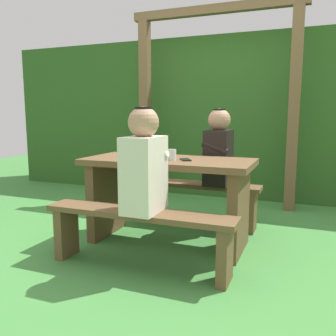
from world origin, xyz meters
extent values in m
plane|color=#458B3F|center=(0.00, 0.00, 0.00)|extent=(12.00, 12.00, 0.00)
cube|color=#2F5922|center=(0.00, 2.24, 1.04)|extent=(6.40, 0.83, 2.08)
cube|color=brown|center=(-0.91, 1.49, 1.12)|extent=(0.12, 0.12, 2.24)
cube|color=brown|center=(0.91, 1.49, 1.12)|extent=(0.12, 0.12, 2.24)
cube|color=brown|center=(0.00, 1.49, 2.29)|extent=(2.06, 0.10, 0.10)
cube|color=brown|center=(0.00, 0.00, 0.70)|extent=(1.40, 0.64, 0.05)
cube|color=brown|center=(-0.60, 0.00, 0.34)|extent=(0.08, 0.54, 0.68)
cube|color=brown|center=(0.60, 0.00, 0.34)|extent=(0.08, 0.54, 0.68)
cube|color=brown|center=(0.00, -0.56, 0.41)|extent=(1.40, 0.24, 0.04)
cube|color=brown|center=(-0.62, -0.56, 0.19)|extent=(0.07, 0.22, 0.39)
cube|color=brown|center=(0.62, -0.56, 0.19)|extent=(0.07, 0.22, 0.39)
cube|color=brown|center=(0.00, 0.56, 0.41)|extent=(1.40, 0.24, 0.04)
cube|color=brown|center=(-0.62, 0.56, 0.19)|extent=(0.07, 0.22, 0.39)
cube|color=brown|center=(0.62, 0.56, 0.19)|extent=(0.07, 0.22, 0.39)
cube|color=silver|center=(0.05, -0.56, 0.69)|extent=(0.22, 0.34, 0.52)
sphere|color=tan|center=(0.05, -0.56, 1.04)|extent=(0.21, 0.21, 0.21)
cylinder|color=black|center=(0.05, -0.56, 1.13)|extent=(0.12, 0.12, 0.02)
cylinder|color=silver|center=(0.05, -0.42, 0.79)|extent=(0.25, 0.07, 0.15)
cube|color=black|center=(0.29, 0.56, 0.69)|extent=(0.22, 0.34, 0.52)
sphere|color=tan|center=(0.29, 0.56, 1.04)|extent=(0.21, 0.21, 0.21)
cylinder|color=black|center=(0.29, 0.56, 1.13)|extent=(0.12, 0.12, 0.02)
cylinder|color=black|center=(0.29, 0.42, 0.79)|extent=(0.25, 0.07, 0.15)
cylinder|color=silver|center=(0.06, -0.08, 0.77)|extent=(0.07, 0.07, 0.09)
cylinder|color=silver|center=(-0.17, -0.11, 0.81)|extent=(0.06, 0.06, 0.17)
cylinder|color=silver|center=(-0.17, -0.11, 0.92)|extent=(0.03, 0.03, 0.05)
cylinder|color=silver|center=(-0.24, 0.11, 0.80)|extent=(0.06, 0.06, 0.16)
cylinder|color=silver|center=(-0.24, 0.11, 0.92)|extent=(0.03, 0.03, 0.07)
cube|color=black|center=(0.17, -0.04, 0.73)|extent=(0.13, 0.16, 0.01)
camera|label=1|loc=(1.09, -2.75, 1.10)|focal=38.29mm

